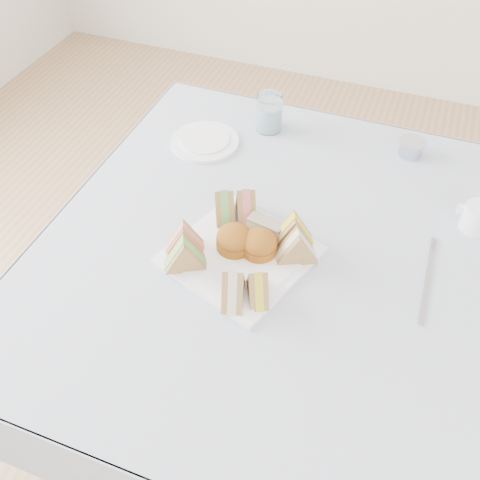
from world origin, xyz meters
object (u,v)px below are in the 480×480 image
(serving_plate, at_px, (240,255))
(creamer_jug, at_px, (478,218))
(table, at_px, (283,350))
(water_glass, at_px, (269,113))

(serving_plate, distance_m, creamer_jug, 0.50)
(table, height_order, serving_plate, serving_plate)
(water_glass, bearing_deg, table, -64.59)
(creamer_jug, bearing_deg, serving_plate, -147.35)
(table, distance_m, water_glass, 0.60)
(table, height_order, creamer_jug, creamer_jug)
(table, distance_m, serving_plate, 0.40)
(table, bearing_deg, water_glass, 115.41)
(table, xyz_separation_m, creamer_jug, (0.34, 0.20, 0.40))
(serving_plate, xyz_separation_m, creamer_jug, (0.43, 0.25, 0.02))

